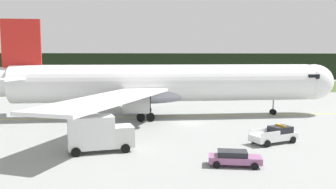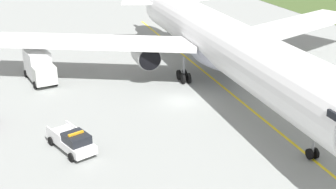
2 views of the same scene
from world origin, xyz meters
name	(u,v)px [view 1 (image 1 of 2)]	position (x,y,z in m)	size (l,w,h in m)	color
ground	(188,123)	(0.00, 0.00, 0.00)	(320.00, 320.00, 0.00)	gray
grass_verge	(153,88)	(0.00, 57.49, 0.02)	(320.00, 38.00, 0.04)	#3F5427
distant_tree_line	(145,67)	(0.00, 89.89, 5.23)	(288.00, 5.11, 10.46)	black
taxiway_centerline_main	(166,117)	(-2.35, 6.02, 0.00)	(72.51, 0.30, 0.01)	yellow
airliner	(162,84)	(-2.95, 6.03, 5.02)	(55.79, 52.31, 14.61)	white
ops_pickup_truck	(275,135)	(7.20, -12.39, 0.90)	(5.67, 3.68, 1.94)	white
catering_truck	(98,133)	(-11.31, -13.64, 1.85)	(6.54, 3.58, 3.71)	silver
staff_car	(234,158)	(0.39, -19.64, 0.70)	(4.71, 2.80, 1.30)	#935785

